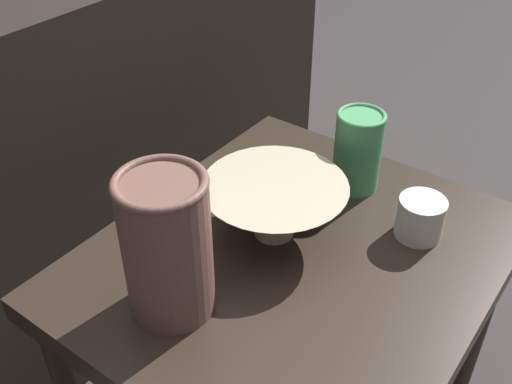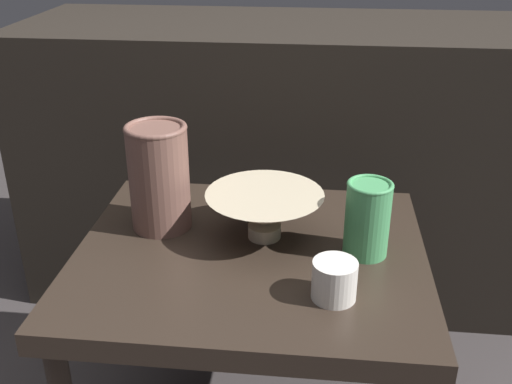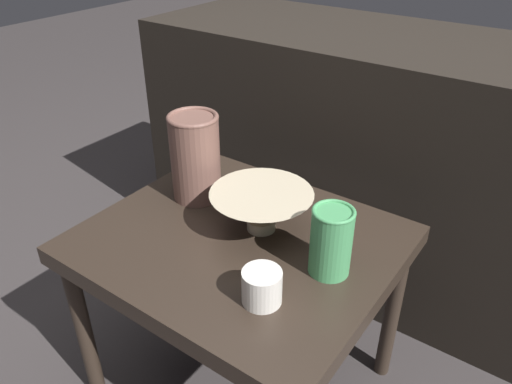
# 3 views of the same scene
# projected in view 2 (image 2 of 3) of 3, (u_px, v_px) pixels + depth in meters

# --- Properties ---
(table) EXTENTS (0.61, 0.53, 0.44)m
(table) POSITION_uv_depth(u_px,v_px,m) (251.00, 274.00, 1.07)
(table) COLOR #2D231C
(table) RESTS_ON ground_plane
(couch_backdrop) EXTENTS (1.31, 0.50, 0.72)m
(couch_backdrop) POSITION_uv_depth(u_px,v_px,m) (277.00, 157.00, 1.65)
(couch_backdrop) COLOR black
(couch_backdrop) RESTS_ON ground_plane
(bowl) EXTENTS (0.21, 0.21, 0.09)m
(bowl) POSITION_uv_depth(u_px,v_px,m) (265.00, 210.00, 1.07)
(bowl) COLOR #C1B293
(bowl) RESTS_ON table
(vase_textured_left) EXTENTS (0.11, 0.11, 0.20)m
(vase_textured_left) POSITION_uv_depth(u_px,v_px,m) (159.00, 176.00, 1.09)
(vase_textured_left) COLOR brown
(vase_textured_left) RESTS_ON table
(vase_colorful_right) EXTENTS (0.08, 0.08, 0.13)m
(vase_colorful_right) POSITION_uv_depth(u_px,v_px,m) (367.00, 218.00, 1.01)
(vase_colorful_right) COLOR #47995B
(vase_colorful_right) RESTS_ON table
(cup) EXTENTS (0.07, 0.07, 0.06)m
(cup) POSITION_uv_depth(u_px,v_px,m) (334.00, 280.00, 0.91)
(cup) COLOR silver
(cup) RESTS_ON table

